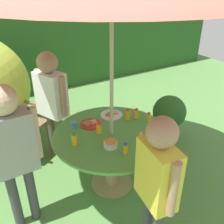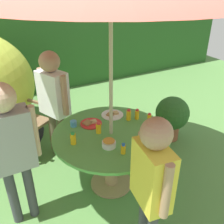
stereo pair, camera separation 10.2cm
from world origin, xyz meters
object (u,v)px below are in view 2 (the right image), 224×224
object	(u,v)px
juice_bottle_front_edge	(137,114)
cup_near	(73,124)
child_in_white_shirt	(53,93)
juice_bottle_far_right	(123,149)
garden_table	(111,146)
plate_mid_left	(112,115)
plate_near_left	(91,123)
juice_bottle_center_front	(73,139)
juice_bottle_mid_right	(98,128)
plate_far_left	(151,137)
juice_bottle_near_right	(129,115)
juice_bottle_center_back	(149,118)
wooden_chair	(20,117)
child_in_yellow_shirt	(152,176)
child_in_grey_shirt	(10,141)
snack_bowl	(109,143)

from	to	relation	value
juice_bottle_front_edge	cup_near	xyz separation A→B (m)	(-0.69, 0.19, -0.02)
child_in_white_shirt	juice_bottle_far_right	xyz separation A→B (m)	(0.29, -1.15, -0.16)
garden_table	juice_bottle_front_edge	size ratio (longest dim) A/B	9.94
juice_bottle_far_right	juice_bottle_front_edge	size ratio (longest dim) A/B	0.86
plate_mid_left	juice_bottle_far_right	size ratio (longest dim) A/B	2.43
garden_table	plate_near_left	world-z (taller)	plate_near_left
juice_bottle_center_front	juice_bottle_mid_right	size ratio (longest dim) A/B	1.04
plate_far_left	child_in_white_shirt	bearing A→B (deg)	121.74
juice_bottle_near_right	juice_bottle_center_back	bearing A→B (deg)	-40.18
juice_bottle_center_front	cup_near	bearing A→B (deg)	69.26
juice_bottle_center_front	juice_bottle_mid_right	world-z (taller)	juice_bottle_center_front
wooden_chair	cup_near	xyz separation A→B (m)	(0.44, -0.79, 0.20)
child_in_yellow_shirt	juice_bottle_front_edge	world-z (taller)	child_in_yellow_shirt
plate_far_left	juice_bottle_mid_right	world-z (taller)	juice_bottle_mid_right
child_in_yellow_shirt	plate_mid_left	xyz separation A→B (m)	(0.30, 1.18, -0.15)
plate_near_left	juice_bottle_center_front	bearing A→B (deg)	-138.84
plate_far_left	juice_bottle_front_edge	xyz separation A→B (m)	(0.09, 0.39, 0.05)
cup_near	plate_far_left	bearing A→B (deg)	-43.72
juice_bottle_center_front	wooden_chair	bearing A→B (deg)	106.68
child_in_white_shirt	cup_near	bearing A→B (deg)	-16.78
child_in_white_shirt	cup_near	world-z (taller)	child_in_white_shirt
plate_mid_left	juice_bottle_front_edge	xyz separation A→B (m)	(0.21, -0.20, 0.05)
child_in_yellow_shirt	juice_bottle_center_back	bearing A→B (deg)	-27.08
plate_far_left	juice_bottle_center_back	xyz separation A→B (m)	(0.17, 0.27, 0.04)
plate_mid_left	cup_near	bearing A→B (deg)	-178.08
garden_table	plate_far_left	bearing A→B (deg)	-40.09
plate_near_left	cup_near	distance (m)	0.19
juice_bottle_front_edge	child_in_grey_shirt	bearing A→B (deg)	-174.32
juice_bottle_far_right	juice_bottle_mid_right	world-z (taller)	juice_bottle_mid_right
child_in_white_shirt	child_in_grey_shirt	world-z (taller)	child_in_grey_shirt
juice_bottle_far_right	juice_bottle_center_front	world-z (taller)	juice_bottle_center_front
plate_mid_left	juice_bottle_center_front	xyz separation A→B (m)	(-0.60, -0.32, 0.05)
child_in_grey_shirt	cup_near	size ratio (longest dim) A/B	20.57
plate_mid_left	juice_bottle_center_back	size ratio (longest dim) A/B	2.39
plate_near_left	juice_bottle_center_back	size ratio (longest dim) A/B	2.21
garden_table	juice_bottle_far_right	xyz separation A→B (m)	(-0.06, -0.35, 0.21)
wooden_chair	plate_mid_left	bearing A→B (deg)	-73.43
wooden_chair	juice_bottle_near_right	xyz separation A→B (m)	(1.04, -0.94, 0.23)
wooden_chair	cup_near	world-z (taller)	wooden_chair
juice_bottle_near_right	cup_near	bearing A→B (deg)	165.13
garden_table	wooden_chair	xyz separation A→B (m)	(-0.73, 1.10, -0.01)
child_in_grey_shirt	juice_bottle_center_front	distance (m)	0.58
garden_table	juice_bottle_front_edge	xyz separation A→B (m)	(0.40, 0.13, 0.21)
child_in_grey_shirt	juice_bottle_front_edge	xyz separation A→B (m)	(1.36, 0.14, -0.17)
child_in_white_shirt	garden_table	bearing A→B (deg)	0.00
juice_bottle_center_back	juice_bottle_center_front	bearing A→B (deg)	179.89
garden_table	snack_bowl	world-z (taller)	snack_bowl
juice_bottle_far_right	cup_near	size ratio (longest dim) A/B	1.50
plate_near_left	juice_bottle_center_back	xyz separation A→B (m)	(0.59, -0.26, 0.04)
garden_table	juice_bottle_mid_right	xyz separation A→B (m)	(-0.11, 0.07, 0.22)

